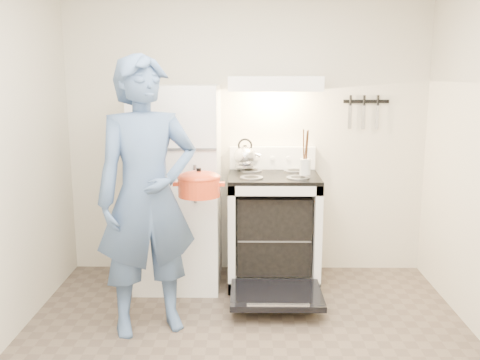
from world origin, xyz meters
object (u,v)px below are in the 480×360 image
person (147,197)px  dutch_oven (199,187)px  tea_kettle (245,155)px  refrigerator (178,187)px  stove_body (273,230)px

person → dutch_oven: person is taller
tea_kettle → person: (-0.67, -1.08, -0.13)m
tea_kettle → person: person is taller
refrigerator → tea_kettle: refrigerator is taller
person → dutch_oven: bearing=10.2°
refrigerator → stove_body: bearing=1.8°
stove_body → person: 1.37m
refrigerator → dutch_oven: size_ratio=4.55×
tea_kettle → dutch_oven: (-0.33, -0.86, -0.10)m
stove_body → dutch_oven: 1.03m
tea_kettle → dutch_oven: bearing=-110.8°
stove_body → dutch_oven: dutch_oven is taller
refrigerator → person: bearing=-96.6°
refrigerator → person: 0.88m
refrigerator → dutch_oven: bearing=-70.1°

